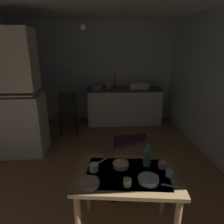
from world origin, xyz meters
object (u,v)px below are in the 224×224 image
Objects in this scene: chair_far_side at (126,163)px; hand_pump at (115,82)px; dining_table at (127,183)px; mixing_bowl_counter at (96,88)px; mug_dark at (127,182)px; glass_bottle at (147,157)px; chair_by_counter at (68,112)px; serving_bowl_wide at (149,180)px; sink_basin at (138,85)px; hutch_cabinet at (10,99)px.

hand_pump is at bearing 88.26° from chair_far_side.
mixing_bowl_counter is at bearing 95.47° from dining_table.
mixing_bowl_counter reaches higher than mug_dark.
glass_bottle is (0.05, -3.14, -0.23)m from hand_pump.
chair_by_counter reaches higher than serving_bowl_wide.
chair_by_counter is 2.72m from glass_bottle.
dining_table is 0.23m from mug_dark.
sink_basin is 3.15m from glass_bottle.
hand_pump reaches higher than mixing_bowl_counter.
chair_far_side is at bearing 82.06° from mug_dark.
sink_basin is 1.68× the size of mixing_bowl_counter.
mixing_bowl_counter is 3.20m from dining_table.
glass_bottle is at bearing 51.08° from mug_dark.
glass_bottle is at bearing -40.85° from hutch_cabinet.
mixing_bowl_counter is at bearing 98.09° from serving_bowl_wide.
mixing_bowl_counter reaches higher than chair_by_counter.
hutch_cabinet is 2.61m from glass_bottle.
glass_bottle is (0.21, 0.12, 0.21)m from dining_table.
sink_basin is 1.84× the size of glass_bottle.
hand_pump is 2.17× the size of serving_bowl_wide.
serving_bowl_wide is (1.08, -2.71, 0.24)m from chair_by_counter.
glass_bottle is at bearing -99.57° from sink_basin.
mixing_bowl_counter is at bearing 44.25° from chair_by_counter.
chair_far_side is 0.94× the size of chair_by_counter.
glass_bottle is at bearing -65.26° from chair_by_counter.
serving_bowl_wide reaches higher than dining_table.
mixing_bowl_counter is (-0.46, -0.10, -0.12)m from hand_pump.
chair_by_counter is 2.93m from serving_bowl_wide.
mixing_bowl_counter is at bearing 99.61° from glass_bottle.
sink_basin reaches higher than glass_bottle.
serving_bowl_wide is 0.20m from mug_dark.
sink_basin is at bearing 29.33° from hutch_cabinet.
chair_far_side is at bearing 82.04° from dining_table.
mixing_bowl_counter is at bearing 94.76° from mug_dark.
hand_pump is 0.37× the size of dining_table.
dining_table is 5.83× the size of serving_bowl_wide.
glass_bottle is (-0.52, -3.10, -0.13)m from sink_basin.
hutch_cabinet is at bearing 130.89° from mug_dark.
glass_bottle reaches higher than chair_far_side.
glass_bottle is at bearing 28.51° from dining_table.
hutch_cabinet is at bearing 134.40° from serving_bowl_wide.
hutch_cabinet is 30.65× the size of mug_dark.
dining_table is at bearing 139.26° from serving_bowl_wide.
hand_pump is at bearing 11.63° from mixing_bowl_counter.
chair_by_counter is at bearing -158.60° from sink_basin.
sink_basin reaches higher than serving_bowl_wide.
dining_table is at bearing -70.36° from chair_by_counter.
mug_dark reaches higher than serving_bowl_wide.
hand_pump is 2.77m from chair_far_side.
hand_pump reaches higher than chair_far_side.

